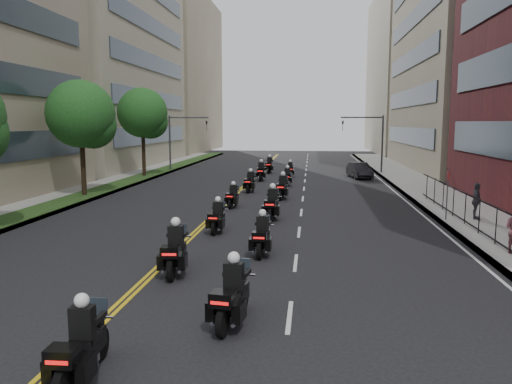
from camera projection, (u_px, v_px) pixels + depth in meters
sidewalk_right at (443, 200)px, 31.49m from camera, size 4.00×90.00×0.15m
sidewalk_left at (80, 194)px, 34.10m from camera, size 4.00×90.00×0.15m
grass_strip at (91, 193)px, 34.00m from camera, size 2.00×90.00×0.04m
building_right_tan at (488, 23)px, 51.03m from camera, size 15.11×28.00×30.00m
building_right_far at (423, 72)px, 80.83m from camera, size 15.00×28.00×26.00m
building_left_mid at (81, 13)px, 55.47m from camera, size 16.11×28.00×34.00m
building_left_far at (162, 75)px, 85.56m from camera, size 16.00×28.00×26.00m
iron_fence at (506, 231)px, 18.69m from camera, size 0.05×28.00×1.50m
street_trees at (38, 119)px, 27.00m from camera, size 4.40×38.40×7.98m
traffic_signal_right at (372, 135)px, 47.99m from camera, size 4.09×0.20×5.60m
traffic_signal_left at (179, 135)px, 50.06m from camera, size 4.09×0.20×5.60m
motorcycle_0 at (81, 348)px, 9.51m from camera, size 0.54×2.32×1.71m
motorcycle_1 at (232, 296)px, 12.21m from camera, size 0.74×2.44×1.80m
motorcycle_2 at (175, 252)px, 16.30m from camera, size 0.68×2.53×1.87m
motorcycle_3 at (262, 237)px, 18.72m from camera, size 0.54×2.31×1.71m
motorcycle_4 at (217, 218)px, 22.54m from camera, size 0.52×2.19×1.62m
motorcycle_5 at (272, 205)px, 25.52m from camera, size 0.61×2.51×1.85m
motorcycle_6 at (233, 197)px, 29.15m from camera, size 0.56×2.07×1.53m
motorcycle_7 at (283, 188)px, 32.30m from camera, size 0.66×2.41×1.78m
motorcycle_8 at (250, 183)px, 35.49m from camera, size 0.62×2.29×1.69m
motorcycle_9 at (287, 178)px, 38.91m from camera, size 0.50×2.20×1.62m
motorcycle_10 at (261, 172)px, 42.46m from camera, size 0.57×2.47×1.82m
motorcycle_11 at (290, 170)px, 45.26m from camera, size 0.50×2.13×1.57m
motorcycle_12 at (269, 166)px, 48.74m from camera, size 0.58×2.47×1.82m
parked_sedan at (359, 170)px, 44.40m from camera, size 2.14×4.35×1.37m
pedestrian_c at (476, 201)px, 24.76m from camera, size 0.73×1.15×1.82m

